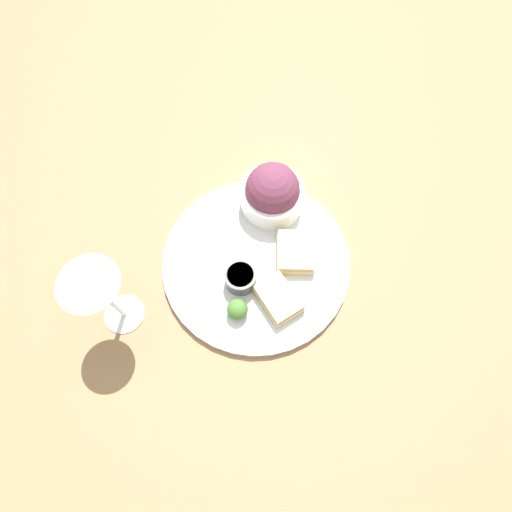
% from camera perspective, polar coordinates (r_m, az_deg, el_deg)
% --- Properties ---
extents(ground_plane, '(4.00, 4.00, 0.00)m').
position_cam_1_polar(ground_plane, '(0.72, 0.00, -1.05)').
color(ground_plane, '#93704C').
extents(dinner_plate, '(0.33, 0.33, 0.01)m').
position_cam_1_polar(dinner_plate, '(0.72, 0.00, -0.84)').
color(dinner_plate, silver).
rests_on(dinner_plate, ground_plane).
extents(salad_bowl, '(0.12, 0.12, 0.10)m').
position_cam_1_polar(salad_bowl, '(0.73, 2.34, 9.00)').
color(salad_bowl, white).
rests_on(salad_bowl, dinner_plate).
extents(sauce_ramekin, '(0.05, 0.05, 0.04)m').
position_cam_1_polar(sauce_ramekin, '(0.68, -2.22, -3.07)').
color(sauce_ramekin, '#4C4C4C').
rests_on(sauce_ramekin, dinner_plate).
extents(cheese_toast_near, '(0.09, 0.08, 0.03)m').
position_cam_1_polar(cheese_toast_near, '(0.70, 5.66, 0.45)').
color(cheese_toast_near, '#D1B27F').
rests_on(cheese_toast_near, dinner_plate).
extents(cheese_toast_far, '(0.10, 0.08, 0.03)m').
position_cam_1_polar(cheese_toast_far, '(0.67, 3.15, -6.04)').
color(cheese_toast_far, '#D1B27F').
rests_on(cheese_toast_far, dinner_plate).
extents(wine_glass, '(0.09, 0.09, 0.16)m').
position_cam_1_polar(wine_glass, '(0.62, -21.51, -4.92)').
color(wine_glass, silver).
rests_on(wine_glass, ground_plane).
extents(garnish, '(0.04, 0.04, 0.04)m').
position_cam_1_polar(garnish, '(0.66, -2.68, -7.61)').
color(garnish, '#477533').
rests_on(garnish, dinner_plate).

